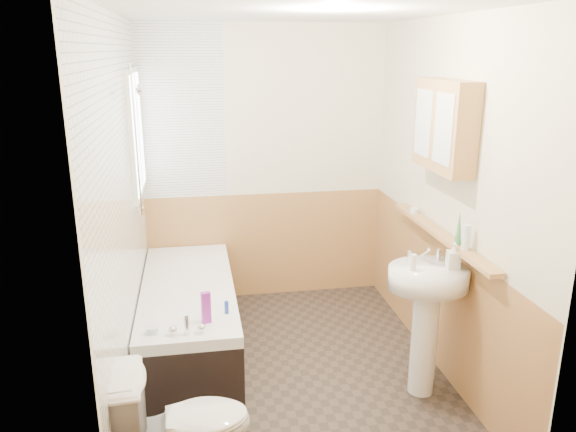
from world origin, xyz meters
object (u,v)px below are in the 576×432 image
(bathtub, at_px, (189,315))
(pine_shelf, at_px, (441,234))
(sink, at_px, (427,304))
(medicine_cabinet, at_px, (444,126))
(toilet, at_px, (183,428))

(bathtub, height_order, pine_shelf, pine_shelf)
(bathtub, relative_size, pine_shelf, 1.16)
(sink, xyz_separation_m, medicine_cabinet, (0.17, 0.31, 1.13))
(toilet, distance_m, pine_shelf, 2.13)
(bathtub, bearing_deg, medicine_cabinet, -17.91)
(bathtub, bearing_deg, sink, -29.16)
(toilet, xyz_separation_m, medicine_cabinet, (1.77, 0.92, 1.43))
(bathtub, height_order, sink, sink)
(toilet, relative_size, sink, 0.70)
(toilet, bearing_deg, sink, -72.38)
(bathtub, xyz_separation_m, sink, (1.57, -0.88, 0.38))
(bathtub, distance_m, toilet, 1.49)
(sink, distance_m, pine_shelf, 0.52)
(bathtub, height_order, medicine_cabinet, medicine_cabinet)
(medicine_cabinet, bearing_deg, pine_shelf, -31.45)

